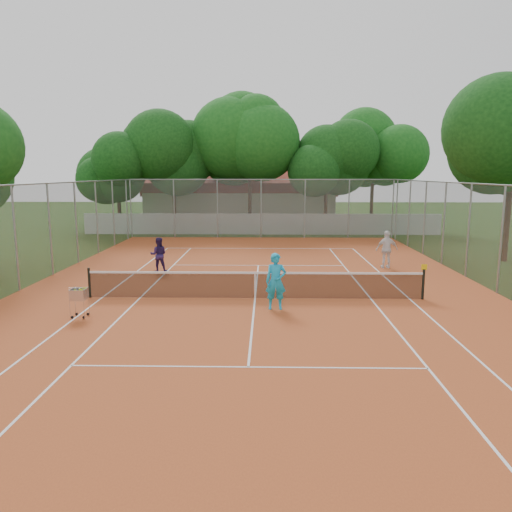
{
  "coord_description": "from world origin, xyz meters",
  "views": [
    {
      "loc": [
        0.42,
        -17.29,
        4.44
      ],
      "look_at": [
        0.0,
        1.5,
        1.3
      ],
      "focal_mm": 35.0,
      "sensor_mm": 36.0,
      "label": 1
    }
  ],
  "objects_px": {
    "clubhouse": "(241,197)",
    "player_far_right": "(387,249)",
    "player_near": "(276,281)",
    "ball_hopper": "(79,302)",
    "player_far_left": "(159,255)",
    "tennis_net": "(255,285)"
  },
  "relations": [
    {
      "from": "clubhouse",
      "to": "player_near",
      "type": "relative_size",
      "value": 8.86
    },
    {
      "from": "tennis_net",
      "to": "clubhouse",
      "type": "height_order",
      "value": "clubhouse"
    },
    {
      "from": "tennis_net",
      "to": "clubhouse",
      "type": "distance_m",
      "value": 29.12
    },
    {
      "from": "player_far_right",
      "to": "ball_hopper",
      "type": "bearing_deg",
      "value": 30.44
    },
    {
      "from": "player_far_left",
      "to": "player_far_right",
      "type": "xyz_separation_m",
      "value": [
        10.5,
        1.13,
        0.1
      ]
    },
    {
      "from": "tennis_net",
      "to": "player_near",
      "type": "height_order",
      "value": "player_near"
    },
    {
      "from": "player_near",
      "to": "player_far_right",
      "type": "bearing_deg",
      "value": 52.47
    },
    {
      "from": "player_far_left",
      "to": "player_far_right",
      "type": "bearing_deg",
      "value": 177.79
    },
    {
      "from": "player_near",
      "to": "player_far_right",
      "type": "distance_m",
      "value": 9.01
    },
    {
      "from": "player_far_left",
      "to": "player_far_right",
      "type": "relative_size",
      "value": 0.88
    },
    {
      "from": "tennis_net",
      "to": "player_near",
      "type": "distance_m",
      "value": 1.61
    },
    {
      "from": "player_far_left",
      "to": "ball_hopper",
      "type": "distance_m",
      "value": 7.32
    },
    {
      "from": "clubhouse",
      "to": "player_far_left",
      "type": "distance_m",
      "value": 24.4
    },
    {
      "from": "player_near",
      "to": "player_far_right",
      "type": "xyz_separation_m",
      "value": [
        5.31,
        7.27,
        -0.04
      ]
    },
    {
      "from": "player_near",
      "to": "player_far_left",
      "type": "distance_m",
      "value": 8.04
    },
    {
      "from": "player_far_right",
      "to": "ball_hopper",
      "type": "distance_m",
      "value": 14.15
    },
    {
      "from": "tennis_net",
      "to": "player_far_left",
      "type": "distance_m",
      "value": 6.54
    },
    {
      "from": "clubhouse",
      "to": "player_far_right",
      "type": "distance_m",
      "value": 24.5
    },
    {
      "from": "player_far_left",
      "to": "ball_hopper",
      "type": "xyz_separation_m",
      "value": [
        -0.89,
        -7.26,
        -0.29
      ]
    },
    {
      "from": "player_near",
      "to": "ball_hopper",
      "type": "relative_size",
      "value": 1.87
    },
    {
      "from": "clubhouse",
      "to": "player_far_right",
      "type": "height_order",
      "value": "clubhouse"
    },
    {
      "from": "player_near",
      "to": "ball_hopper",
      "type": "bearing_deg",
      "value": -170.96
    }
  ]
}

